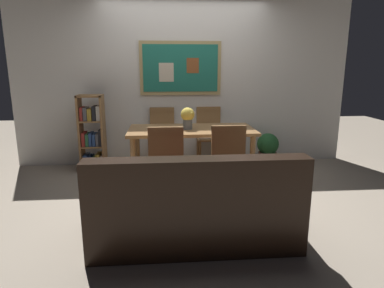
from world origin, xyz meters
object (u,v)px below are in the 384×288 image
at_px(dining_table, 192,135).
at_px(dining_chair_far_right, 209,131).
at_px(dining_chair_near_right, 226,156).
at_px(leather_couch, 194,208).
at_px(bookshelf, 93,136).
at_px(flower_vase, 188,117).
at_px(potted_ivy, 268,149).
at_px(dining_chair_near_left, 166,158).
at_px(dining_chair_far_left, 162,132).

relative_size(dining_table, dining_chair_far_right, 1.84).
xyz_separation_m(dining_chair_near_right, leather_couch, (-0.45, -0.89, -0.23)).
relative_size(bookshelf, flower_vase, 3.94).
relative_size(dining_chair_far_right, potted_ivy, 1.65).
height_order(dining_chair_near_right, potted_ivy, dining_chair_near_right).
height_order(dining_chair_near_left, potted_ivy, dining_chair_near_left).
bearing_deg(bookshelf, leather_couch, -59.35).
distance_m(dining_table, dining_chair_far_right, 0.85).
xyz_separation_m(bookshelf, potted_ivy, (2.67, -0.01, -0.25)).
xyz_separation_m(dining_chair_far_right, leather_couch, (-0.46, -2.40, -0.23)).
height_order(dining_table, potted_ivy, dining_table).
bearing_deg(dining_chair_near_right, flower_vase, 119.29).
relative_size(leather_couch, bookshelf, 1.58).
height_order(dining_chair_far_left, leather_couch, dining_chair_far_left).
bearing_deg(dining_chair_far_right, potted_ivy, -12.64).
distance_m(dining_chair_far_left, flower_vase, 0.93).
bearing_deg(potted_ivy, dining_chair_far_right, 167.36).
bearing_deg(dining_chair_near_left, leather_couch, -74.59).
bearing_deg(dining_chair_near_right, potted_ivy, 55.40).
distance_m(dining_chair_far_right, dining_chair_near_left, 1.69).
bearing_deg(flower_vase, potted_ivy, 25.03).
xyz_separation_m(dining_chair_near_left, bookshelf, (-1.07, 1.35, -0.01)).
xyz_separation_m(leather_couch, potted_ivy, (1.35, 2.20, -0.03)).
bearing_deg(potted_ivy, dining_table, -155.54).
relative_size(dining_chair_far_left, bookshelf, 0.80).
distance_m(dining_chair_near_right, dining_chair_near_left, 0.69).
relative_size(dining_chair_near_left, leather_couch, 0.51).
height_order(leather_couch, potted_ivy, leather_couch).
bearing_deg(flower_vase, bookshelf, 155.70).
bearing_deg(dining_table, dining_chair_far_left, 118.04).
height_order(dining_chair_near_right, dining_chair_near_left, same).
xyz_separation_m(dining_table, dining_chair_near_right, (0.34, -0.74, -0.10)).
distance_m(bookshelf, flower_vase, 1.55).
height_order(dining_table, dining_chair_far_left, dining_chair_far_left).
relative_size(dining_table, flower_vase, 5.80).
relative_size(dining_chair_near_left, bookshelf, 0.80).
bearing_deg(dining_chair_near_right, dining_table, 114.58).
bearing_deg(dining_chair_far_left, bookshelf, -170.79).
height_order(dining_chair_far_right, flower_vase, flower_vase).
bearing_deg(flower_vase, dining_chair_far_right, 63.85).
xyz_separation_m(dining_table, dining_chair_far_right, (0.34, 0.77, -0.10)).
bearing_deg(leather_couch, potted_ivy, 58.37).
distance_m(dining_chair_far_left, potted_ivy, 1.67).
xyz_separation_m(dining_chair_near_right, flower_vase, (-0.39, 0.70, 0.36)).
xyz_separation_m(dining_table, dining_chair_near_left, (-0.35, -0.78, -0.10)).
bearing_deg(dining_chair_far_left, dining_chair_near_right, -63.66).
bearing_deg(dining_chair_far_left, dining_chair_far_right, 1.67).
bearing_deg(flower_vase, leather_couch, -92.11).
distance_m(dining_chair_far_right, dining_chair_near_right, 1.51).
distance_m(dining_chair_far_left, leather_couch, 2.41).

